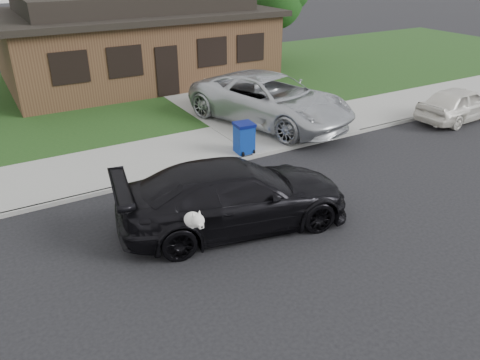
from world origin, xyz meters
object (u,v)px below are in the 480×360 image
white_compact (460,104)px  recycling_bin (244,138)px  minivan (270,99)px  sedan (235,195)px

white_compact → recycling_bin: bearing=79.5°
white_compact → recycling_bin: white_compact is taller
minivan → recycling_bin: size_ratio=6.50×
minivan → recycling_bin: minivan is taller
sedan → recycling_bin: (2.34, 3.51, -0.18)m
sedan → recycling_bin: bearing=-23.0°
minivan → white_compact: minivan is taller
sedan → recycling_bin: 4.23m
sedan → minivan: minivan is taller
sedan → white_compact: size_ratio=1.52×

